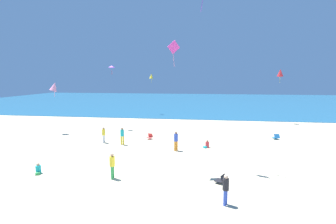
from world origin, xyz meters
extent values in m
plane|color=beige|center=(0.00, 10.00, 0.00)|extent=(120.00, 120.00, 0.00)
cube|color=#236084|center=(0.00, 53.98, 0.03)|extent=(120.00, 60.00, 0.05)
cube|color=#D13D3D|center=(-2.50, 11.15, 0.18)|extent=(0.58, 0.55, 0.03)
cube|color=#D13D3D|center=(-2.45, 11.39, 0.38)|extent=(0.53, 0.30, 0.41)
cylinder|color=#B7B7BC|center=(-2.29, 10.96, 0.09)|extent=(0.02, 0.02, 0.18)
cylinder|color=#B7B7BC|center=(-2.77, 11.07, 0.09)|extent=(0.02, 0.02, 0.18)
cube|color=black|center=(4.05, 1.01, 0.15)|extent=(0.69, 0.74, 0.03)
cube|color=black|center=(4.28, 0.90, 0.35)|extent=(0.43, 0.61, 0.40)
cylinder|color=#B7B7BC|center=(3.79, 0.81, 0.08)|extent=(0.02, 0.02, 0.15)
cylinder|color=#B7B7BC|center=(4.05, 1.34, 0.08)|extent=(0.02, 0.02, 0.15)
cube|color=#2370B2|center=(10.38, 13.10, 0.16)|extent=(0.72, 0.70, 0.03)
cube|color=#2370B2|center=(10.47, 12.82, 0.37)|extent=(0.63, 0.41, 0.43)
cylinder|color=#B7B7BC|center=(10.05, 13.17, 0.08)|extent=(0.02, 0.02, 0.16)
cylinder|color=#B7B7BC|center=(10.61, 13.35, 0.08)|extent=(0.02, 0.02, 0.16)
cylinder|color=green|center=(-2.59, 0.61, 0.41)|extent=(0.14, 0.14, 0.82)
cylinder|color=green|center=(-2.58, 0.79, 0.41)|extent=(0.14, 0.14, 0.82)
cylinder|color=yellow|center=(-2.58, 0.70, 1.13)|extent=(0.35, 0.35, 0.62)
sphere|color=tan|center=(-2.58, 0.70, 1.54)|extent=(0.23, 0.23, 0.23)
cylinder|color=white|center=(-6.56, 9.18, 0.38)|extent=(0.13, 0.13, 0.77)
cylinder|color=white|center=(-6.62, 9.02, 0.38)|extent=(0.13, 0.13, 0.77)
cylinder|color=yellow|center=(-6.59, 9.10, 1.06)|extent=(0.40, 0.40, 0.58)
sphere|color=#A87A5B|center=(-6.59, 9.10, 1.44)|extent=(0.21, 0.21, 0.21)
cylinder|color=blue|center=(4.23, -1.62, 0.39)|extent=(0.14, 0.14, 0.79)
cylinder|color=blue|center=(4.15, -1.78, 0.39)|extent=(0.14, 0.14, 0.79)
cylinder|color=black|center=(4.19, -1.70, 1.08)|extent=(0.42, 0.42, 0.59)
sphere|color=beige|center=(4.19, -1.70, 1.48)|extent=(0.22, 0.22, 0.22)
cylinder|color=red|center=(3.38, 8.82, 0.26)|extent=(0.48, 0.48, 0.52)
sphere|color=#A87A5B|center=(3.38, 8.82, 0.61)|extent=(0.21, 0.21, 0.21)
cube|color=#19ADB2|center=(3.23, 8.69, 0.08)|extent=(0.46, 0.45, 0.15)
cylinder|color=#19ADB2|center=(-7.80, 0.87, 0.26)|extent=(0.45, 0.45, 0.52)
sphere|color=tan|center=(-7.80, 0.87, 0.61)|extent=(0.21, 0.21, 0.21)
cube|color=green|center=(-7.71, 0.69, 0.08)|extent=(0.40, 0.46, 0.15)
cylinder|color=orange|center=(0.60, 7.34, 0.43)|extent=(0.15, 0.15, 0.85)
cylinder|color=orange|center=(0.74, 7.47, 0.43)|extent=(0.15, 0.15, 0.85)
cylinder|color=blue|center=(0.67, 7.41, 1.17)|extent=(0.48, 0.48, 0.64)
sphere|color=#A87A5B|center=(0.67, 7.41, 1.60)|extent=(0.23, 0.23, 0.23)
cylinder|color=yellow|center=(-4.48, 8.69, 0.41)|extent=(0.14, 0.14, 0.82)
cylinder|color=yellow|center=(-4.67, 8.67, 0.41)|extent=(0.14, 0.14, 0.82)
cylinder|color=#19ADB2|center=(-4.57, 8.68, 1.13)|extent=(0.37, 0.37, 0.62)
sphere|color=#A87A5B|center=(-4.57, 8.68, 1.55)|extent=(0.23, 0.23, 0.23)
cone|color=yellow|center=(-6.07, 29.23, 6.53)|extent=(0.86, 0.81, 0.87)
cylinder|color=yellow|center=(-6.07, 29.23, 5.78)|extent=(0.06, 0.04, 0.83)
cone|color=red|center=(13.32, 23.34, 6.98)|extent=(1.04, 1.17, 1.13)
cylinder|color=yellow|center=(13.32, 23.34, 6.09)|extent=(0.06, 0.12, 0.97)
cube|color=#DB3DA8|center=(1.01, 2.82, 8.28)|extent=(0.76, 0.52, 0.87)
cylinder|color=pink|center=(1.01, 2.82, 7.48)|extent=(0.13, 0.13, 0.95)
pyramid|color=purple|center=(-8.24, 16.20, 7.65)|extent=(0.81, 0.84, 0.28)
cylinder|color=red|center=(-8.23, 16.19, 6.93)|extent=(0.09, 0.08, 0.52)
cone|color=pink|center=(-13.82, 12.77, 5.30)|extent=(1.31, 1.21, 1.16)
cylinder|color=pink|center=(-13.82, 12.77, 4.51)|extent=(0.06, 0.05, 0.78)
cylinder|color=purple|center=(2.76, 4.33, 11.31)|extent=(0.18, 0.16, 1.07)
camera|label=1|loc=(3.06, -13.98, 6.33)|focal=27.25mm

